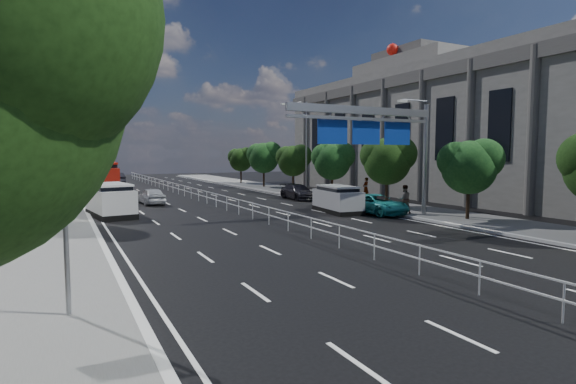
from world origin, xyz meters
TOP-DOWN VIEW (x-y plane):
  - ground at (0.00, 0.00)m, footprint 160.00×160.00m
  - sidewalk_near at (-11.50, 0.00)m, footprint 5.00×140.00m
  - kerb_near at (-9.00, 0.00)m, footprint 0.25×140.00m
  - kerb_far at (9.00, 0.00)m, footprint 0.25×140.00m
  - median_fence at (0.00, 22.50)m, footprint 0.05×85.00m
  - toilet_sign at (-10.95, 0.00)m, footprint 1.62×0.18m
  - overhead_gantry at (6.74, 10.05)m, footprint 10.24×0.38m
  - streetlight_far at (10.50, 26.00)m, footprint 2.78×2.40m
  - civic_hall at (23.72, 22.00)m, footprint 14.40×36.00m
  - near_tree_back at (-11.94, 17.97)m, footprint 4.84×4.51m
  - far_tree_c at (11.24, 6.98)m, footprint 3.52×3.28m
  - far_tree_d at (11.25, 14.48)m, footprint 3.85×3.59m
  - far_tree_e at (11.25, 21.98)m, footprint 3.63×3.38m
  - far_tree_f at (11.24, 29.48)m, footprint 3.52×3.28m
  - far_tree_g at (11.25, 36.98)m, footprint 3.96×3.69m
  - far_tree_h at (11.24, 44.48)m, footprint 3.41×3.18m
  - white_minivan at (-7.68, 18.89)m, footprint 2.79×5.17m
  - red_bus at (-6.18, 41.14)m, footprint 2.76×10.54m
  - near_car_silver at (-4.02, 25.00)m, footprint 1.84×4.01m
  - near_car_dark at (-3.82, 51.84)m, footprint 2.08×4.76m
  - silver_minivan at (6.50, 14.00)m, footprint 2.37×4.63m
  - parked_car_teal at (8.30, 12.00)m, footprint 2.67×4.95m
  - parked_car_dark at (8.30, 23.04)m, footprint 1.94×4.61m
  - pedestrian_a at (13.40, 19.96)m, footprint 0.78×0.65m
  - pedestrian_b at (9.60, 10.75)m, footprint 1.12×1.02m

SIDE VIEW (x-z plane):
  - ground at x=0.00m, z-range 0.00..0.00m
  - sidewalk_near at x=-11.50m, z-range 0.00..0.14m
  - kerb_near at x=-9.00m, z-range -0.01..0.15m
  - kerb_far at x=9.00m, z-range -0.01..0.15m
  - median_fence at x=0.00m, z-range 0.01..1.04m
  - parked_car_teal at x=8.30m, z-range 0.00..1.32m
  - parked_car_dark at x=8.30m, z-range 0.00..1.33m
  - near_car_silver at x=-4.02m, z-range 0.00..1.33m
  - near_car_dark at x=-3.82m, z-range 0.00..1.52m
  - silver_minivan at x=6.50m, z-range -0.02..1.83m
  - white_minivan at x=-7.68m, z-range -0.02..2.12m
  - pedestrian_a at x=13.40m, z-range 0.14..1.97m
  - pedestrian_b at x=9.60m, z-range 0.14..2.00m
  - red_bus at x=-6.18m, z-range 0.07..3.20m
  - toilet_sign at x=-10.95m, z-range 0.77..5.11m
  - far_tree_h at x=11.24m, z-range 0.97..5.88m
  - far_tree_c at x=11.24m, z-range 0.95..5.90m
  - far_tree_f at x=11.24m, z-range 0.98..6.00m
  - far_tree_e at x=11.25m, z-range 0.99..6.12m
  - far_tree_d at x=11.25m, z-range 1.02..6.36m
  - far_tree_g at x=11.25m, z-range 1.03..6.48m
  - near_tree_back at x=-11.94m, z-range 1.27..7.96m
  - streetlight_far at x=10.50m, z-range 0.71..9.71m
  - overhead_gantry at x=6.74m, z-range 1.88..9.33m
  - civic_hall at x=23.72m, z-range -0.91..13.44m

